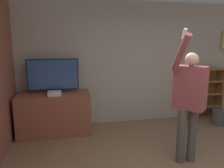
{
  "coord_description": "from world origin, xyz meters",
  "views": [
    {
      "loc": [
        -1.5,
        -1.94,
        1.82
      ],
      "look_at": [
        -0.77,
        1.6,
        1.12
      ],
      "focal_mm": 35.0,
      "sensor_mm": 36.0,
      "label": 1
    }
  ],
  "objects_px": {
    "game_console": "(55,93)",
    "waste_bin": "(219,117)",
    "bookshelf": "(202,94)",
    "television": "(53,75)",
    "person": "(189,98)"
  },
  "relations": [
    {
      "from": "waste_bin",
      "to": "person",
      "type": "bearing_deg",
      "value": -140.95
    },
    {
      "from": "television",
      "to": "waste_bin",
      "type": "distance_m",
      "value": 3.74
    },
    {
      "from": "game_console",
      "to": "waste_bin",
      "type": "relative_size",
      "value": 0.74
    },
    {
      "from": "television",
      "to": "waste_bin",
      "type": "xyz_separation_m",
      "value": [
        3.59,
        -0.35,
        -1.0
      ]
    },
    {
      "from": "television",
      "to": "bookshelf",
      "type": "relative_size",
      "value": 0.82
    },
    {
      "from": "waste_bin",
      "to": "bookshelf",
      "type": "bearing_deg",
      "value": 110.17
    },
    {
      "from": "game_console",
      "to": "waste_bin",
      "type": "xyz_separation_m",
      "value": [
        3.56,
        -0.1,
        -0.69
      ]
    },
    {
      "from": "television",
      "to": "person",
      "type": "bearing_deg",
      "value": -38.72
    },
    {
      "from": "person",
      "to": "bookshelf",
      "type": "bearing_deg",
      "value": 102.63
    },
    {
      "from": "game_console",
      "to": "bookshelf",
      "type": "bearing_deg",
      "value": 6.15
    },
    {
      "from": "game_console",
      "to": "waste_bin",
      "type": "height_order",
      "value": "game_console"
    },
    {
      "from": "television",
      "to": "person",
      "type": "xyz_separation_m",
      "value": [
        2.02,
        -1.62,
        -0.15
      ]
    },
    {
      "from": "television",
      "to": "game_console",
      "type": "height_order",
      "value": "television"
    },
    {
      "from": "television",
      "to": "game_console",
      "type": "distance_m",
      "value": 0.4
    },
    {
      "from": "game_console",
      "to": "bookshelf",
      "type": "height_order",
      "value": "bookshelf"
    }
  ]
}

